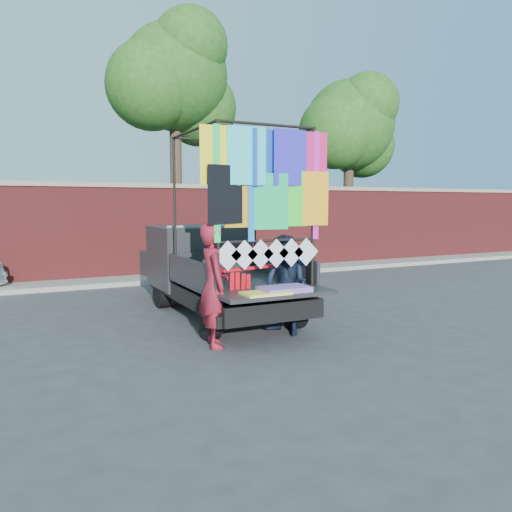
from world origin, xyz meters
name	(u,v)px	position (x,y,z in m)	size (l,w,h in m)	color
ground	(276,335)	(0.00, 0.00, 0.00)	(90.00, 90.00, 0.00)	#38383A
brick_wall	(155,230)	(0.00, 7.00, 1.33)	(30.00, 0.45, 2.61)	maroon
curb	(163,278)	(0.00, 6.30, 0.06)	(30.00, 1.20, 0.12)	gray
tree_mid	(176,81)	(1.02, 8.12, 5.70)	(4.20, 3.30, 7.73)	#38281C
tree_right	(351,128)	(7.52, 8.12, 4.75)	(4.20, 3.30, 6.62)	#38281C
pickup_truck	(208,268)	(-0.27, 2.26, 0.81)	(2.03, 5.10, 3.21)	black
woman	(214,285)	(-1.08, -0.13, 0.89)	(0.65, 0.43, 1.78)	maroon
man	(286,285)	(0.17, -0.02, 0.78)	(0.76, 0.59, 1.57)	#131D31
streamer_bundle	(245,282)	(-0.57, -0.08, 0.89)	(1.04, 0.29, 0.72)	red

